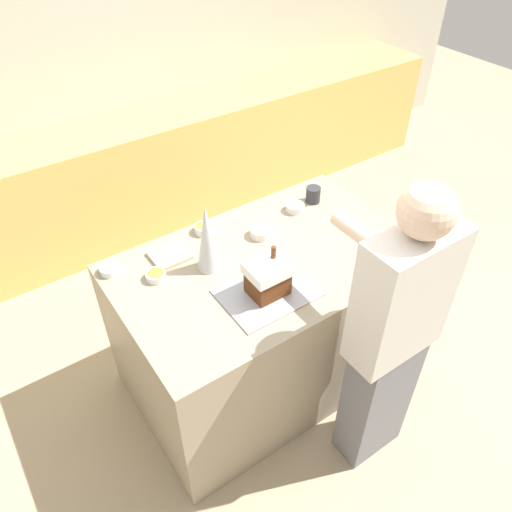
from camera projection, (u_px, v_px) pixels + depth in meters
The scene contains 15 objects.
ground_plane at pixel (265, 370), 3.20m from camera, with size 12.00×12.00×0.00m, color tan.
wall_back at pixel (97, 64), 3.74m from camera, with size 8.00×0.05×2.60m.
back_cabinet_block at pixel (133, 178), 4.07m from camera, with size 6.00×0.60×0.95m.
kitchen_island at pixel (266, 320), 2.90m from camera, with size 1.58×0.97×0.93m.
baking_tray at pixel (267, 292), 2.40m from camera, with size 0.45×0.34×0.01m.
gingerbread_house at pixel (268, 277), 2.34m from camera, with size 0.20×0.16×0.24m.
decorative_tree at pixel (207, 238), 2.42m from camera, with size 0.12×0.12×0.38m.
candy_bowl_behind_tray at pixel (156, 275), 2.47m from camera, with size 0.10×0.10×0.04m.
candy_bowl_near_tray_left at pixel (295, 207), 2.91m from camera, with size 0.11×0.11×0.04m.
candy_bowl_center_rear at pixel (204, 228), 2.76m from camera, with size 0.10×0.10×0.04m.
candy_bowl_beside_tree at pixel (110, 269), 2.51m from camera, with size 0.10×0.10×0.04m.
candy_bowl_far_left at pixel (261, 232), 2.73m from camera, with size 0.12×0.12×0.05m.
cookbook at pixel (170, 255), 2.60m from camera, with size 0.19×0.17×0.02m.
mug at pixel (313, 195), 2.97m from camera, with size 0.09×0.09×0.10m.
person at pixel (392, 338), 2.27m from camera, with size 0.45×0.56×1.70m.
Camera 1 is at (-1.16, -1.58, 2.63)m, focal length 35.00 mm.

